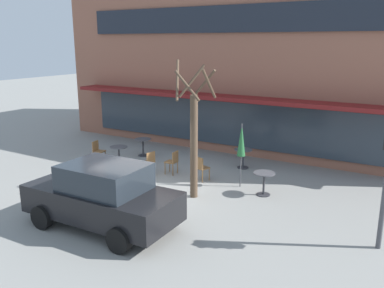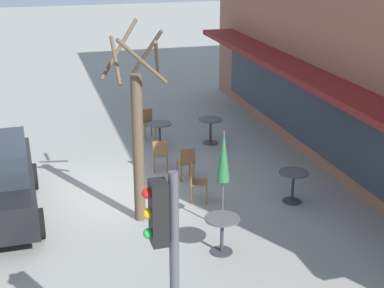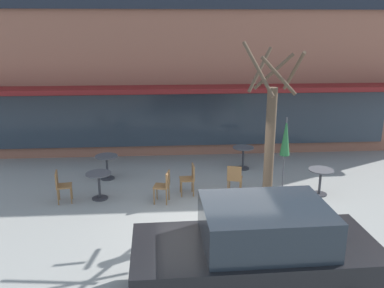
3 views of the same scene
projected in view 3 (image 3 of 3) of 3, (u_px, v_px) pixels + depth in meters
The scene contains 13 objects.
ground_plane at pixel (211, 232), 9.48m from camera, with size 80.00×80.00×0.00m, color gray.
building_facade at pixel (186, 42), 17.92m from camera, with size 18.06×9.10×7.97m.
cafe_table_near_wall at pixel (99, 181), 11.20m from camera, with size 0.70×0.70×0.76m.
cafe_table_streetside at pixel (320, 178), 11.48m from camera, with size 0.70×0.70×0.76m.
cafe_table_by_tree at pixel (243, 154), 13.59m from camera, with size 0.70×0.70×0.76m.
cafe_table_mid_patio at pixel (107, 163), 12.69m from camera, with size 0.70×0.70×0.76m.
patio_umbrella_green_folded at pixel (286, 137), 11.43m from camera, with size 0.28×0.28×2.20m.
cafe_chair_0 at pixel (235, 177), 11.47m from camera, with size 0.50×0.50×0.89m.
cafe_chair_1 at pixel (189, 177), 11.49m from camera, with size 0.42×0.42×0.89m.
cafe_chair_2 at pixel (164, 184), 10.95m from camera, with size 0.47×0.47×0.89m.
cafe_chair_3 at pixel (61, 184), 10.97m from camera, with size 0.46×0.46×0.89m.
parked_sedan at pixel (257, 253), 6.99m from camera, with size 4.24×2.09×1.76m.
street_tree at pixel (270, 141), 9.72m from camera, with size 1.31×1.32×4.31m.
Camera 3 is at (-1.06, -8.47, 4.62)m, focal length 38.00 mm.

